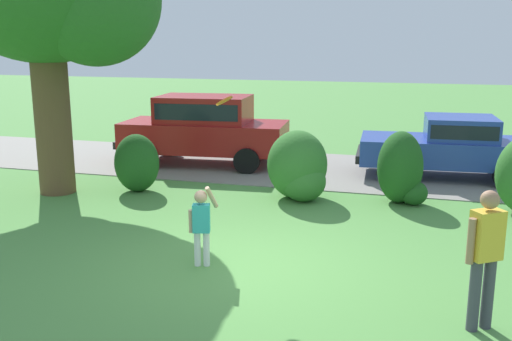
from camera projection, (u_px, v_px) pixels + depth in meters
The scene contains 10 objects.
ground_plane at pixel (242, 265), 9.05m from camera, with size 80.00×80.00×0.00m, color #518E42.
driveway_strip at pixel (320, 170), 15.63m from camera, with size 28.00×4.40×0.02m, color gray.
shrub_near_tree at pixel (137, 163), 13.31m from camera, with size 1.03×0.95×1.33m.
shrub_centre_left at pixel (299, 168), 12.69m from camera, with size 1.33×1.39×1.51m.
shrub_centre at pixel (401, 170), 12.37m from camera, with size 1.09×1.10×1.55m.
parked_sedan at pixel (450, 145), 14.59m from camera, with size 4.50×2.30×1.56m.
parked_suv at pixel (204, 126), 16.10m from camera, with size 4.83×2.39×1.92m.
child_thrower at pixel (201, 221), 8.89m from camera, with size 0.41×0.34×1.29m.
frisbee at pixel (224, 101), 8.76m from camera, with size 0.26×0.28×0.17m.
adult_onlooker at pixel (485, 252), 6.86m from camera, with size 0.45×0.39×1.74m.
Camera 1 is at (2.58, -8.10, 3.45)m, focal length 40.80 mm.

